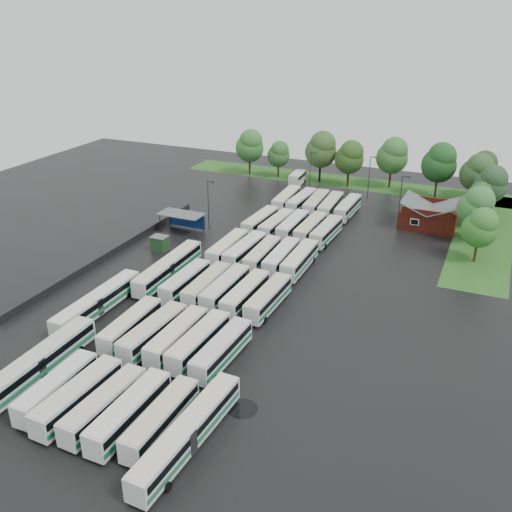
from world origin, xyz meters
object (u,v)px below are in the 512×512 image
at_px(artic_bus_west_a, 40,362).
at_px(minibus, 297,178).
at_px(brick_building, 429,217).
at_px(artic_bus_east, 188,433).

height_order(artic_bus_west_a, minibus, artic_bus_west_a).
distance_m(brick_building, minibus, 35.47).
height_order(brick_building, artic_bus_west_a, brick_building).
xyz_separation_m(brick_building, minibus, (-31.91, 15.47, -0.31)).
xyz_separation_m(artic_bus_west_a, minibus, (1.31, 81.39, -0.18)).
bearing_deg(brick_building, artic_bus_west_a, -116.75).
xyz_separation_m(artic_bus_east, minibus, (-19.83, 84.68, -0.16)).
relative_size(brick_building, artic_bus_east, 0.60).
bearing_deg(artic_bus_east, minibus, 105.54).
relative_size(brick_building, minibus, 1.55).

